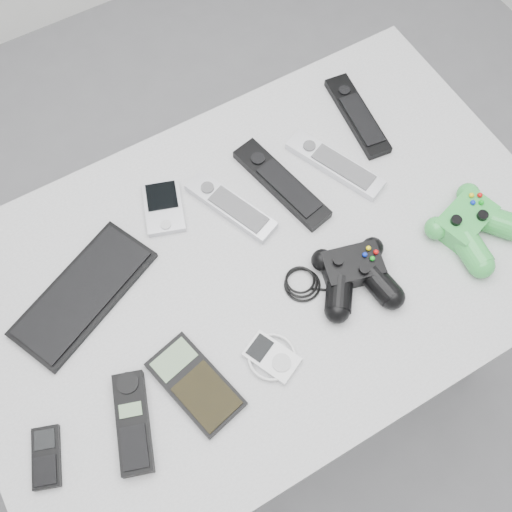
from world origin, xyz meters
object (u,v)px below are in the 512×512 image
remote_black_a (281,183)px  mobile_phone (46,457)px  pda (163,207)px  mp3_player (272,357)px  controller_green (472,224)px  desk (262,276)px  controller_black (355,274)px  calculator (195,384)px  remote_silver_b (335,164)px  pda_keyboard (84,293)px  remote_silver_a (231,206)px  remote_black_b (357,115)px  cordless_handset (133,423)px

remote_black_a → mobile_phone: (-0.61, -0.26, -0.00)m
pda → mp3_player: bearing=-66.0°
pda → controller_green: controller_green is taller
desk → controller_black: controller_black is taller
calculator → controller_black: size_ratio=0.67×
desk → remote_black_a: 0.19m
desk → remote_black_a: bearing=46.9°
pda → remote_silver_b: 0.36m
calculator → desk: bearing=20.3°
pda_keyboard → remote_silver_a: bearing=-19.8°
desk → remote_silver_a: remote_silver_a is taller
controller_green → desk: bearing=143.5°
remote_black_a → controller_green: 0.38m
remote_black_a → mp3_player: bearing=-135.3°
pda → controller_black: (0.24, -0.31, 0.02)m
calculator → remote_silver_a: bearing=37.9°
desk → pda_keyboard: bearing=161.4°
remote_black_b → calculator: 0.66m
remote_silver_a → remote_silver_b: same height
desk → cordless_handset: cordless_handset is taller
pda_keyboard → cordless_handset: cordless_handset is taller
remote_silver_b → controller_black: (-0.11, -0.23, 0.01)m
pda → remote_black_b: remote_black_b is taller
pda_keyboard → cordless_handset: bearing=-118.6°
pda → calculator: size_ratio=0.66×
pda_keyboard → cordless_handset: 0.26m
controller_black → controller_green: controller_green is taller
remote_black_a → remote_black_b: bearing=4.5°
desk → mp3_player: bearing=-115.4°
controller_black → remote_black_b: bearing=70.3°
mobile_phone → cordless_handset: bearing=11.6°
controller_black → mobile_phone: bearing=-163.2°
cordless_handset → mp3_player: size_ratio=1.82×
pda_keyboard → remote_silver_a: (0.33, 0.02, 0.00)m
desk → controller_green: bearing=-20.7°
pda_keyboard → remote_black_a: remote_black_a is taller
controller_black → remote_silver_a: bearing=132.3°
remote_black_a → controller_green: (0.26, -0.27, 0.02)m
remote_silver_a → calculator: size_ratio=1.14×
mp3_player → controller_green: size_ratio=0.54×
remote_silver_b → calculator: 0.53m
cordless_handset → calculator: 0.12m
remote_silver_a → pda: bearing=129.2°
pda_keyboard → mobile_phone: same height
pda_keyboard → remote_black_a: bearing=-21.7°
pda_keyboard → controller_green: size_ratio=1.66×
cordless_handset → mp3_player: (0.26, -0.02, -0.00)m
controller_black → controller_green: 0.25m
remote_silver_a → remote_black_b: (0.34, 0.06, -0.00)m
pda → remote_silver_a: (0.12, -0.07, 0.00)m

